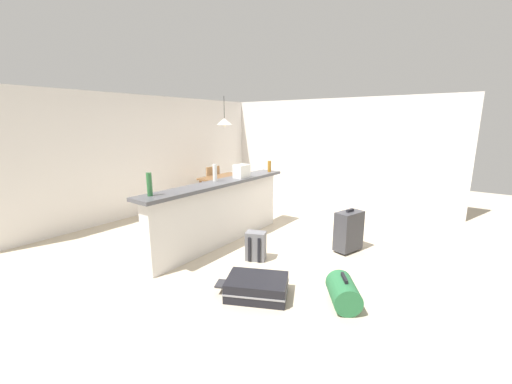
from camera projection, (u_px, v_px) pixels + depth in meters
ground_plane at (270, 238)px, 5.51m from camera, size 13.00×13.00×0.05m
wall_back at (155, 154)px, 6.99m from camera, size 6.60×0.10×2.50m
wall_right at (328, 151)px, 7.81m from camera, size 0.10×6.00×2.50m
partition_half_wall at (221, 215)px, 5.09m from camera, size 2.80×0.20×0.99m
bar_countertop at (220, 183)px, 4.97m from camera, size 2.96×0.40×0.05m
bottle_green at (149, 184)px, 3.98m from camera, size 0.07×0.07×0.30m
bottle_white at (215, 173)px, 4.97m from camera, size 0.07×0.07×0.27m
bottle_amber at (269, 166)px, 5.92m from camera, size 0.07×0.07×0.21m
grocery_bag at (242, 171)px, 5.30m from camera, size 0.26×0.18×0.22m
dining_table at (227, 181)px, 7.17m from camera, size 1.10×0.80×0.74m
dining_chair_near_partition at (242, 190)px, 6.78m from camera, size 0.47×0.47×0.93m
dining_chair_far_side at (210, 183)px, 7.55m from camera, size 0.42×0.42×0.93m
pendant_lamp at (224, 122)px, 6.92m from camera, size 0.34×0.34×0.65m
suitcase_flat_black at (257, 287)px, 3.62m from camera, size 0.74×0.89×0.22m
suitcase_upright_charcoal at (349, 231)px, 4.83m from camera, size 0.49×0.35×0.67m
duffel_bag_green at (343, 292)px, 3.43m from camera, size 0.57×0.52×0.34m
backpack_grey at (256, 246)px, 4.56m from camera, size 0.31×0.33×0.42m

